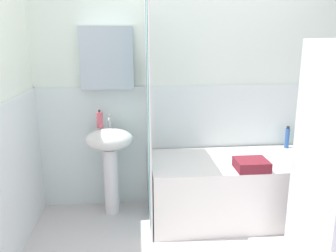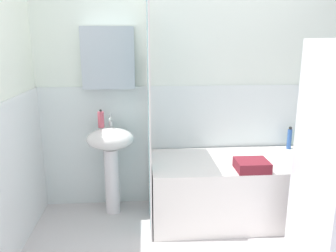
{
  "view_description": "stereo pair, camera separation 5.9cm",
  "coord_description": "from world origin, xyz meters",
  "px_view_note": "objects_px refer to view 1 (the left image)",
  "views": [
    {
      "loc": [
        -0.61,
        -1.97,
        1.61
      ],
      "look_at": [
        -0.34,
        0.67,
        0.95
      ],
      "focal_mm": 35.74,
      "sensor_mm": 36.0,
      "label": 1
    },
    {
      "loc": [
        -0.55,
        -1.97,
        1.61
      ],
      "look_at": [
        -0.34,
        0.67,
        0.95
      ],
      "focal_mm": 35.74,
      "sensor_mm": 36.0,
      "label": 2
    }
  ],
  "objects_px": {
    "bathtub": "(237,188)",
    "lotion_bottle": "(297,139)",
    "body_wash_bottle": "(287,138)",
    "soap_dispenser": "(100,120)",
    "sink": "(110,152)",
    "towel_folded": "(251,165)"
  },
  "relations": [
    {
      "from": "bathtub",
      "to": "lotion_bottle",
      "type": "xyz_separation_m",
      "value": [
        0.71,
        0.31,
        0.37
      ]
    },
    {
      "from": "lotion_bottle",
      "to": "body_wash_bottle",
      "type": "height_order",
      "value": "body_wash_bottle"
    },
    {
      "from": "soap_dispenser",
      "to": "bathtub",
      "type": "xyz_separation_m",
      "value": [
        1.26,
        -0.23,
        -0.63
      ]
    },
    {
      "from": "soap_dispenser",
      "to": "sink",
      "type": "bearing_deg",
      "value": -31.95
    },
    {
      "from": "towel_folded",
      "to": "bathtub",
      "type": "bearing_deg",
      "value": 95.62
    },
    {
      "from": "sink",
      "to": "body_wash_bottle",
      "type": "height_order",
      "value": "sink"
    },
    {
      "from": "body_wash_bottle",
      "to": "towel_folded",
      "type": "height_order",
      "value": "body_wash_bottle"
    },
    {
      "from": "sink",
      "to": "body_wash_bottle",
      "type": "distance_m",
      "value": 1.77
    },
    {
      "from": "sink",
      "to": "towel_folded",
      "type": "relative_size",
      "value": 3.11
    },
    {
      "from": "bathtub",
      "to": "lotion_bottle",
      "type": "height_order",
      "value": "lotion_bottle"
    },
    {
      "from": "soap_dispenser",
      "to": "towel_folded",
      "type": "bearing_deg",
      "value": -20.83
    },
    {
      "from": "towel_folded",
      "to": "soap_dispenser",
      "type": "bearing_deg",
      "value": 159.17
    },
    {
      "from": "soap_dispenser",
      "to": "lotion_bottle",
      "type": "distance_m",
      "value": 1.99
    },
    {
      "from": "bathtub",
      "to": "towel_folded",
      "type": "relative_size",
      "value": 5.98
    },
    {
      "from": "bathtub",
      "to": "lotion_bottle",
      "type": "relative_size",
      "value": 8.85
    },
    {
      "from": "sink",
      "to": "bathtub",
      "type": "relative_size",
      "value": 0.52
    },
    {
      "from": "body_wash_bottle",
      "to": "bathtub",
      "type": "bearing_deg",
      "value": -154.4
    },
    {
      "from": "lotion_bottle",
      "to": "body_wash_bottle",
      "type": "distance_m",
      "value": 0.13
    },
    {
      "from": "towel_folded",
      "to": "sink",
      "type": "bearing_deg",
      "value": 160.01
    },
    {
      "from": "sink",
      "to": "bathtub",
      "type": "height_order",
      "value": "sink"
    },
    {
      "from": "body_wash_bottle",
      "to": "lotion_bottle",
      "type": "bearing_deg",
      "value": 12.11
    },
    {
      "from": "sink",
      "to": "towel_folded",
      "type": "height_order",
      "value": "sink"
    }
  ]
}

